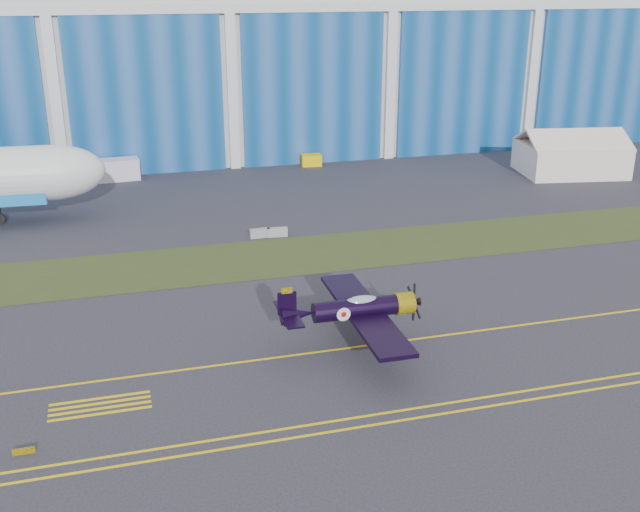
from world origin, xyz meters
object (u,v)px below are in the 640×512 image
object	(u,v)px
tent	(572,151)
tug	(311,160)
warbird	(356,309)
shipping_container	(114,170)

from	to	relation	value
tent	tug	distance (m)	34.37
warbird	shipping_container	bearing A→B (deg)	106.94
warbird	tug	xyz separation A→B (m)	(11.08, 52.78, -2.25)
shipping_container	tug	xyz separation A→B (m)	(26.14, 0.78, -0.57)
tug	warbird	bearing A→B (deg)	-96.35
tent	tug	size ratio (longest dim) A/B	5.35
warbird	tent	world-z (taller)	tent
tent	shipping_container	xyz separation A→B (m)	(-57.75, 12.54, -1.65)
warbird	tug	size ratio (longest dim) A/B	5.14
tent	tug	world-z (taller)	tent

